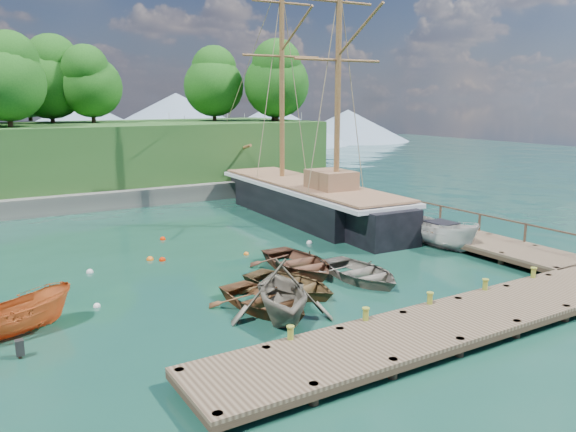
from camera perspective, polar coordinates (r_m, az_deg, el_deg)
name	(u,v)px	position (r m, az deg, el deg)	size (l,w,h in m)	color
ground	(308,289)	(24.21, 2.06, -7.46)	(160.00, 160.00, 0.00)	#163D32
dock_near	(459,321)	(20.68, 16.95, -10.14)	(20.00, 3.20, 1.10)	#483728
dock_east	(399,220)	(36.29, 11.25, -0.45)	(3.20, 24.00, 1.10)	#483728
bollard_0	(290,357)	(18.25, 0.25, -14.13)	(0.26, 0.26, 0.45)	olive
bollard_1	(365,337)	(19.83, 7.84, -12.04)	(0.26, 0.26, 0.45)	olive
bollard_2	(429,319)	(21.72, 14.11, -10.13)	(0.26, 0.26, 0.45)	olive
bollard_3	(484,304)	(23.83, 19.27, -8.46)	(0.26, 0.26, 0.45)	olive
bollard_4	(532,291)	(26.12, 23.52, -7.01)	(0.26, 0.26, 0.45)	olive
rowboat_0	(265,309)	(22.03, -2.36, -9.45)	(3.26, 4.56, 0.94)	brown
rowboat_1	(281,318)	(21.22, -0.68, -10.29)	(3.84, 4.45, 2.34)	#706A5A
rowboat_2	(290,292)	(23.85, 0.22, -7.76)	(3.18, 4.46, 0.92)	#4F3B20
rowboat_3	(360,280)	(25.62, 7.36, -6.46)	(3.29, 4.60, 0.95)	#686156
rowboat_4	(298,271)	(26.76, 1.04, -5.56)	(3.55, 4.98, 1.03)	#543222
motorboat_orange	(17,335)	(21.89, -25.81, -10.81)	(1.52, 4.04, 1.56)	#C95D25
cabin_boat_white	(440,248)	(31.92, 15.22, -3.11)	(1.82, 4.83, 1.87)	silver
schooner	(307,203)	(38.40, 1.95, 1.36)	(5.56, 25.95, 18.72)	black
mooring_buoy_0	(97,307)	(23.48, -18.84, -8.73)	(0.28, 0.28, 0.28)	white
mooring_buoy_1	(162,261)	(29.05, -12.65, -4.45)	(0.34, 0.34, 0.34)	red
mooring_buoy_2	(246,255)	(29.49, -4.27, -3.94)	(0.28, 0.28, 0.28)	orange
mooring_buoy_3	(309,244)	(31.67, 2.19, -2.81)	(0.34, 0.34, 0.34)	silver
mooring_buoy_4	(150,260)	(29.30, -13.84, -4.37)	(0.36, 0.36, 0.36)	orange
mooring_buoy_5	(163,240)	(33.33, -12.61, -2.35)	(0.32, 0.32, 0.32)	#F62B01
mooring_buoy_6	(90,273)	(28.02, -19.49, -5.45)	(0.33, 0.33, 0.33)	silver
mooring_buoy_7	(294,264)	(27.81, 0.58, -4.89)	(0.29, 0.29, 0.29)	orange
distant_ridge	(77,124)	(90.76, -20.68, 8.74)	(117.00, 40.00, 10.00)	#728CA5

